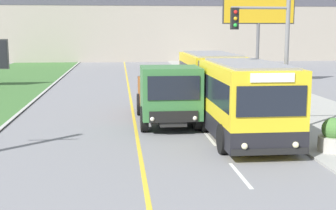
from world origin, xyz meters
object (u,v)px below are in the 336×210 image
city_bus (226,90)px  billboard_large (259,10)px  planter_round_near (333,136)px  traffic_light_mast (269,48)px  dump_truck (168,96)px  planter_round_second (290,115)px

city_bus → billboard_large: 16.04m
city_bus → planter_round_near: 5.87m
traffic_light_mast → city_bus: bearing=113.7°
dump_truck → planter_round_second: (4.97, -1.17, -0.73)m
planter_round_near → traffic_light_mast: bearing=116.7°
city_bus → traffic_light_mast: (1.09, -2.48, 1.91)m
traffic_light_mast → planter_round_near: 4.19m
planter_round_second → billboard_large: bearing=78.2°
billboard_large → city_bus: bearing=-111.6°
planter_round_near → planter_round_second: bearing=90.6°
city_bus → dump_truck: bearing=-176.5°
city_bus → traffic_light_mast: bearing=-66.3°
planter_round_second → planter_round_near: bearing=-89.4°
city_bus → billboard_large: bearing=68.4°
dump_truck → planter_round_second: 5.15m
dump_truck → planter_round_near: dump_truck is taller
dump_truck → planter_round_near: size_ratio=5.79×
dump_truck → traffic_light_mast: (3.62, -2.32, 2.11)m
planter_round_near → city_bus: bearing=115.3°
traffic_light_mast → planter_round_second: 3.34m
traffic_light_mast → planter_round_near: bearing=-63.3°
billboard_large → planter_round_near: (-3.25, -19.68, -4.93)m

